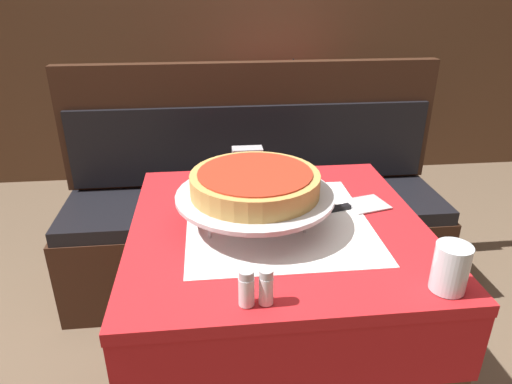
{
  "coord_description": "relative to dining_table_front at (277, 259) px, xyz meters",
  "views": [
    {
      "loc": [
        -0.17,
        -1.06,
        1.33
      ],
      "look_at": [
        -0.06,
        -0.03,
        0.85
      ],
      "focal_mm": 32.0,
      "sensor_mm": 36.0,
      "label": 1
    }
  ],
  "objects": [
    {
      "name": "back_wall_panel",
      "position": [
        0.0,
        2.15,
        0.58
      ],
      "size": [
        6.0,
        0.04,
        2.4
      ],
      "primitive_type": "cube",
      "color": "brown",
      "rests_on": "ground_plane"
    },
    {
      "name": "deep_dish_pizza",
      "position": [
        -0.06,
        0.0,
        0.24
      ],
      "size": [
        0.33,
        0.33,
        0.06
      ],
      "color": "tan",
      "rests_on": "pizza_pan_stand"
    },
    {
      "name": "pizza_pan_stand",
      "position": [
        -0.06,
        0.0,
        0.2
      ],
      "size": [
        0.41,
        0.41,
        0.09
      ],
      "color": "#ADADB2",
      "rests_on": "dining_table_front"
    },
    {
      "name": "booth_bench",
      "position": [
        0.02,
        0.77,
        -0.32
      ],
      "size": [
        1.68,
        0.47,
        1.01
      ],
      "color": "#3D2316",
      "rests_on": "ground_plane"
    },
    {
      "name": "salt_shaker",
      "position": [
        -0.11,
        -0.33,
        0.16
      ],
      "size": [
        0.03,
        0.03,
        0.08
      ],
      "color": "silver",
      "rests_on": "dining_table_front"
    },
    {
      "name": "water_glass_near",
      "position": [
        0.31,
        -0.33,
        0.17
      ],
      "size": [
        0.07,
        0.07,
        0.1
      ],
      "color": "silver",
      "rests_on": "dining_table_front"
    },
    {
      "name": "dining_table_front",
      "position": [
        0.0,
        0.0,
        0.0
      ],
      "size": [
        0.78,
        0.78,
        0.74
      ],
      "color": "red",
      "rests_on": "ground_plane"
    },
    {
      "name": "dining_table_rear",
      "position": [
        0.3,
        1.62,
        0.02
      ],
      "size": [
        0.72,
        0.72,
        0.74
      ],
      "color": "red",
      "rests_on": "ground_plane"
    },
    {
      "name": "napkin_holder",
      "position": [
        -0.05,
        0.35,
        0.17
      ],
      "size": [
        0.1,
        0.05,
        0.09
      ],
      "color": "#B2B2B7",
      "rests_on": "dining_table_front"
    },
    {
      "name": "pizza_server",
      "position": [
        0.2,
        0.05,
        0.12
      ],
      "size": [
        0.3,
        0.13,
        0.01
      ],
      "color": "#BCBCC1",
      "rests_on": "dining_table_front"
    },
    {
      "name": "condiment_caddy",
      "position": [
        0.35,
        1.72,
        0.16
      ],
      "size": [
        0.13,
        0.13,
        0.16
      ],
      "color": "black",
      "rests_on": "dining_table_rear"
    },
    {
      "name": "pepper_shaker",
      "position": [
        -0.07,
        -0.33,
        0.16
      ],
      "size": [
        0.03,
        0.03,
        0.08
      ],
      "color": "silver",
      "rests_on": "dining_table_front"
    }
  ]
}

